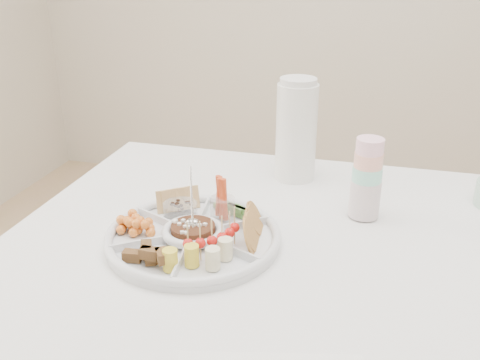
% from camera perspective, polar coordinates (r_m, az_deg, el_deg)
% --- Properties ---
extents(party_tray, '(0.50, 0.50, 0.04)m').
position_cam_1_polar(party_tray, '(1.19, -5.01, -5.80)').
color(party_tray, white).
rests_on(party_tray, dining_table).
extents(bean_dip, '(0.13, 0.13, 0.04)m').
position_cam_1_polar(bean_dip, '(1.18, -5.02, -5.48)').
color(bean_dip, '#381F0F').
rests_on(bean_dip, party_tray).
extents(tortillas, '(0.13, 0.13, 0.06)m').
position_cam_1_polar(tortillas, '(1.15, 1.28, -5.36)').
color(tortillas, olive).
rests_on(tortillas, party_tray).
extents(carrot_cucumber, '(0.15, 0.15, 0.10)m').
position_cam_1_polar(carrot_cucumber, '(1.25, -1.00, -1.88)').
color(carrot_cucumber, '#CF431D').
rests_on(carrot_cucumber, party_tray).
extents(pita_raisins, '(0.15, 0.15, 0.06)m').
position_cam_1_polar(pita_raisins, '(1.29, -6.71, -2.30)').
color(pita_raisins, '#EDB058').
rests_on(pita_raisins, party_tray).
extents(cherries, '(0.13, 0.13, 0.04)m').
position_cam_1_polar(cherries, '(1.21, -11.03, -4.70)').
color(cherries, '#DF913F').
rests_on(cherries, party_tray).
extents(granola_chunks, '(0.13, 0.13, 0.04)m').
position_cam_1_polar(granola_chunks, '(1.10, -9.71, -7.72)').
color(granola_chunks, brown).
rests_on(granola_chunks, party_tray).
extents(banana_tomato, '(0.13, 0.13, 0.08)m').
position_cam_1_polar(banana_tomato, '(1.06, -3.03, -7.30)').
color(banana_tomato, '#E0C962').
rests_on(banana_tomato, party_tray).
extents(cup_stack, '(0.08, 0.08, 0.20)m').
position_cam_1_polar(cup_stack, '(1.30, 13.36, 0.13)').
color(cup_stack, silver).
rests_on(cup_stack, dining_table).
extents(thermos, '(0.15, 0.15, 0.29)m').
position_cam_1_polar(thermos, '(1.48, 6.03, 5.47)').
color(thermos, white).
rests_on(thermos, dining_table).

